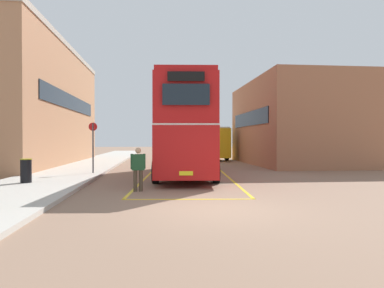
{
  "coord_description": "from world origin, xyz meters",
  "views": [
    {
      "loc": [
        -1.54,
        -9.15,
        1.9
      ],
      "look_at": [
        0.36,
        10.13,
        1.65
      ],
      "focal_mm": 31.6,
      "sensor_mm": 36.0,
      "label": 1
    }
  ],
  "objects": [
    {
      "name": "ground_plane",
      "position": [
        0.0,
        14.4,
        0.0
      ],
      "size": [
        135.6,
        135.6,
        0.0
      ],
      "primitive_type": "plane",
      "color": "#846651"
    },
    {
      "name": "depot_building_right",
      "position": [
        9.6,
        16.59,
        3.21
      ],
      "size": [
        8.26,
        12.24,
        6.41
      ],
      "color": "#9E6647",
      "rests_on": "ground"
    },
    {
      "name": "bay_marking_yellow",
      "position": [
        -0.19,
        6.71,
        0.0
      ],
      "size": [
        5.2,
        12.6,
        0.01
      ],
      "color": "gold",
      "rests_on": "ground"
    },
    {
      "name": "bus_stop_sign",
      "position": [
        -5.0,
        9.11,
        1.74
      ],
      "size": [
        0.44,
        0.1,
        2.66
      ],
      "color": "#4C4C51",
      "rests_on": "sidewalk_left"
    },
    {
      "name": "pedestrian_boarding",
      "position": [
        -2.3,
        3.34,
        0.92
      ],
      "size": [
        0.54,
        0.28,
        1.61
      ],
      "color": "#473828",
      "rests_on": "ground"
    },
    {
      "name": "sidewalk_left",
      "position": [
        -6.5,
        16.8,
        0.07
      ],
      "size": [
        4.0,
        57.6,
        0.14
      ],
      "primitive_type": "cube",
      "color": "#B2ADA3",
      "rests_on": "ground"
    },
    {
      "name": "single_deck_bus",
      "position": [
        3.28,
        23.55,
        1.64
      ],
      "size": [
        3.04,
        8.34,
        3.02
      ],
      "color": "black",
      "rests_on": "ground"
    },
    {
      "name": "litter_bin",
      "position": [
        -6.95,
        5.24,
        0.63
      ],
      "size": [
        0.46,
        0.46,
        0.98
      ],
      "color": "black",
      "rests_on": "sidewalk_left"
    },
    {
      "name": "double_decker_bus",
      "position": [
        -0.12,
        8.64,
        2.51
      ],
      "size": [
        3.46,
        10.45,
        4.75
      ],
      "color": "black",
      "rests_on": "ground"
    },
    {
      "name": "brick_building_left",
      "position": [
        -11.19,
        17.16,
        4.46
      ],
      "size": [
        6.31,
        18.64,
        8.91
      ],
      "color": "#AD7A56",
      "rests_on": "ground"
    }
  ]
}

